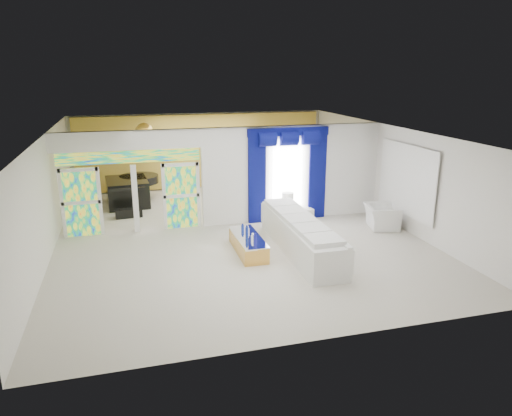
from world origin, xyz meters
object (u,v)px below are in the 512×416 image
object	(u,v)px
armchair	(382,217)
console_table	(296,215)
white_sofa	(300,237)
grand_piano	(127,192)
coffee_table	(248,245)

from	to	relation	value
armchair	console_table	bearing A→B (deg)	74.21
white_sofa	grand_piano	xyz separation A→B (m)	(-4.34, 5.94, 0.05)
console_table	armchair	world-z (taller)	armchair
grand_piano	console_table	bearing A→B (deg)	-37.61
coffee_table	console_table	world-z (taller)	coffee_table
white_sofa	grand_piano	distance (m)	7.35
armchair	white_sofa	bearing A→B (deg)	125.46
coffee_table	armchair	size ratio (longest dim) A/B	1.80
console_table	grand_piano	size ratio (longest dim) A/B	0.61
coffee_table	grand_piano	xyz separation A→B (m)	(-2.99, 5.64, 0.25)
coffee_table	armchair	distance (m)	4.53
white_sofa	console_table	bearing A→B (deg)	73.14
white_sofa	armchair	world-z (taller)	white_sofa
white_sofa	grand_piano	bearing A→B (deg)	127.08
armchair	grand_piano	world-z (taller)	grand_piano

